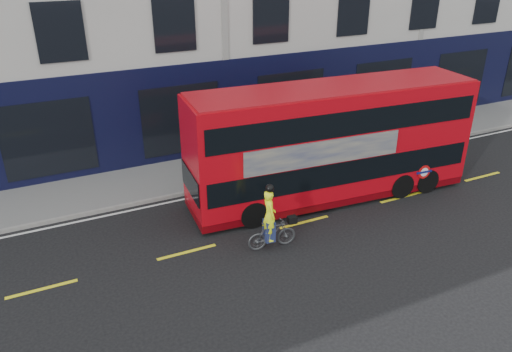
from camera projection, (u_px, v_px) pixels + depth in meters
ground at (329, 245)px, 15.03m from camera, size 120.00×120.00×0.00m
pavement at (242, 164)px, 20.30m from camera, size 60.00×3.00×0.12m
kerb at (258, 178)px, 19.08m from camera, size 60.00×0.12×0.13m
road_edge_line at (261, 183)px, 18.86m from camera, size 58.00×0.10×0.01m
lane_dashes at (304, 222)px, 16.25m from camera, size 58.00×0.12×0.01m
bus at (332, 142)px, 17.06m from camera, size 10.15×3.00×4.03m
cyclist at (271, 227)px, 14.62m from camera, size 1.54×0.62×2.12m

